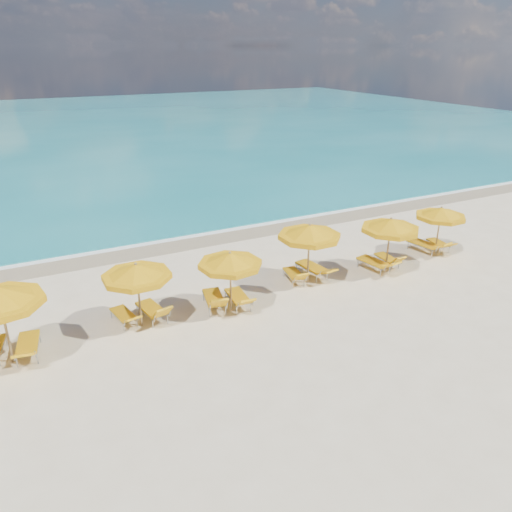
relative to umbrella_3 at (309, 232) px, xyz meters
name	(u,v)px	position (x,y,z in m)	size (l,w,h in m)	color
ground_plane	(273,298)	(-1.93, -0.60, -2.19)	(120.00, 120.00, 0.00)	beige
ocean	(78,129)	(-1.93, 47.40, -2.19)	(120.00, 80.00, 0.30)	#16767C
wet_sand_band	(204,238)	(-1.93, 6.80, -2.19)	(120.00, 2.60, 0.01)	tan
foam_line	(198,233)	(-1.93, 7.60, -2.19)	(120.00, 1.20, 0.03)	white
whitecap_near	(57,204)	(-7.93, 16.40, -2.19)	(14.00, 0.36, 0.05)	white
whitecap_far	(221,161)	(6.07, 23.40, -2.19)	(18.00, 0.30, 0.05)	white
umbrella_1	(136,272)	(-7.03, -0.33, -0.15)	(3.11, 3.11, 2.40)	tan
umbrella_2	(230,260)	(-3.79, -0.75, -0.19)	(2.83, 2.83, 2.36)	tan
umbrella_3	(309,232)	(0.00, 0.00, 0.00)	(3.30, 3.30, 2.57)	tan
umbrella_4	(390,226)	(3.58, -0.65, -0.08)	(3.21, 3.21, 2.48)	tan
umbrella_5	(441,213)	(7.06, -0.06, -0.23)	(2.92, 2.92, 2.31)	tan
lounger_0_right	(29,349)	(-10.68, -0.52, -1.96)	(0.92, 2.04, 0.77)	#A5A8AD
lounger_1_left	(124,318)	(-7.52, 0.10, -1.99)	(0.84, 1.76, 0.69)	#A5A8AD
lounger_1_right	(153,313)	(-6.56, -0.08, -1.96)	(0.95, 1.92, 0.91)	#A5A8AD
lounger_2_left	(214,302)	(-4.28, -0.34, -1.95)	(1.02, 2.01, 0.95)	#A5A8AD
lounger_2_right	(238,301)	(-3.42, -0.59, -1.96)	(0.78, 1.92, 0.83)	#A5A8AD
lounger_3_left	(294,277)	(-0.47, 0.29, -1.99)	(0.84, 1.72, 0.79)	#A5A8AD
lounger_3_right	(313,271)	(0.50, 0.40, -1.95)	(0.91, 2.12, 0.75)	#A5A8AD
lounger_4_left	(374,266)	(3.21, -0.35, -1.96)	(0.97, 2.06, 0.81)	#A5A8AD
lounger_4_right	(387,261)	(4.08, -0.16, -1.99)	(0.65, 1.65, 0.78)	#A5A8AD
lounger_5_left	(424,247)	(6.68, 0.27, -1.95)	(1.04, 2.12, 0.83)	#A5A8AD
lounger_5_right	(439,246)	(7.54, 0.21, -2.00)	(0.75, 1.68, 0.67)	#A5A8AD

